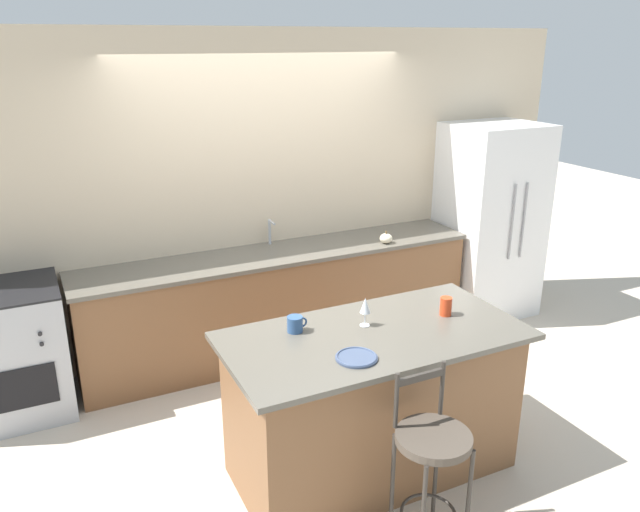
{
  "coord_description": "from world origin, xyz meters",
  "views": [
    {
      "loc": [
        -1.85,
        -4.25,
        2.61
      ],
      "look_at": [
        -0.04,
        -0.51,
        1.16
      ],
      "focal_mm": 35.0,
      "sensor_mm": 36.0,
      "label": 1
    }
  ],
  "objects_px": {
    "dinner_plate": "(357,357)",
    "pumpkin_decoration": "(386,238)",
    "tumbler_cup": "(446,306)",
    "wine_glass": "(365,306)",
    "coffee_mug": "(295,324)",
    "bar_stool_near": "(431,456)",
    "oven_range": "(11,352)",
    "refrigerator": "(489,221)"
  },
  "relations": [
    {
      "from": "coffee_mug",
      "to": "refrigerator",
      "type": "bearing_deg",
      "value": 28.2
    },
    {
      "from": "tumbler_cup",
      "to": "coffee_mug",
      "type": "bearing_deg",
      "value": 168.15
    },
    {
      "from": "oven_range",
      "to": "coffee_mug",
      "type": "xyz_separation_m",
      "value": [
        1.59,
        -1.47,
        0.52
      ]
    },
    {
      "from": "dinner_plate",
      "to": "bar_stool_near",
      "type": "bearing_deg",
      "value": -67.04
    },
    {
      "from": "bar_stool_near",
      "to": "oven_range",
      "type": "bearing_deg",
      "value": 129.35
    },
    {
      "from": "bar_stool_near",
      "to": "dinner_plate",
      "type": "height_order",
      "value": "bar_stool_near"
    },
    {
      "from": "wine_glass",
      "to": "pumpkin_decoration",
      "type": "xyz_separation_m",
      "value": [
        1.03,
        1.43,
        -0.12
      ]
    },
    {
      "from": "pumpkin_decoration",
      "to": "refrigerator",
      "type": "bearing_deg",
      "value": 5.73
    },
    {
      "from": "refrigerator",
      "to": "wine_glass",
      "type": "bearing_deg",
      "value": -145.7
    },
    {
      "from": "wine_glass",
      "to": "pumpkin_decoration",
      "type": "distance_m",
      "value": 1.76
    },
    {
      "from": "tumbler_cup",
      "to": "refrigerator",
      "type": "bearing_deg",
      "value": 43.32
    },
    {
      "from": "wine_glass",
      "to": "coffee_mug",
      "type": "height_order",
      "value": "wine_glass"
    },
    {
      "from": "refrigerator",
      "to": "oven_range",
      "type": "bearing_deg",
      "value": 179.66
    },
    {
      "from": "refrigerator",
      "to": "tumbler_cup",
      "type": "bearing_deg",
      "value": -136.68
    },
    {
      "from": "oven_range",
      "to": "refrigerator",
      "type": "bearing_deg",
      "value": -0.34
    },
    {
      "from": "bar_stool_near",
      "to": "wine_glass",
      "type": "xyz_separation_m",
      "value": [
        0.05,
        0.8,
        0.51
      ]
    },
    {
      "from": "oven_range",
      "to": "coffee_mug",
      "type": "distance_m",
      "value": 2.22
    },
    {
      "from": "refrigerator",
      "to": "tumbler_cup",
      "type": "distance_m",
      "value": 2.39
    },
    {
      "from": "oven_range",
      "to": "wine_glass",
      "type": "distance_m",
      "value": 2.62
    },
    {
      "from": "oven_range",
      "to": "bar_stool_near",
      "type": "bearing_deg",
      "value": -50.65
    },
    {
      "from": "refrigerator",
      "to": "pumpkin_decoration",
      "type": "relative_size",
      "value": 16.87
    },
    {
      "from": "refrigerator",
      "to": "coffee_mug",
      "type": "xyz_separation_m",
      "value": [
        -2.69,
        -1.44,
        0.07
      ]
    },
    {
      "from": "refrigerator",
      "to": "oven_range",
      "type": "distance_m",
      "value": 4.3
    },
    {
      "from": "oven_range",
      "to": "tumbler_cup",
      "type": "relative_size",
      "value": 8.12
    },
    {
      "from": "refrigerator",
      "to": "pumpkin_decoration",
      "type": "height_order",
      "value": "refrigerator"
    },
    {
      "from": "refrigerator",
      "to": "wine_glass",
      "type": "relative_size",
      "value": 10.19
    },
    {
      "from": "dinner_plate",
      "to": "wine_glass",
      "type": "relative_size",
      "value": 1.27
    },
    {
      "from": "dinner_plate",
      "to": "pumpkin_decoration",
      "type": "bearing_deg",
      "value": 54.24
    },
    {
      "from": "pumpkin_decoration",
      "to": "dinner_plate",
      "type": "bearing_deg",
      "value": -125.76
    },
    {
      "from": "wine_glass",
      "to": "pumpkin_decoration",
      "type": "relative_size",
      "value": 1.66
    },
    {
      "from": "pumpkin_decoration",
      "to": "bar_stool_near",
      "type": "bearing_deg",
      "value": -115.81
    },
    {
      "from": "refrigerator",
      "to": "coffee_mug",
      "type": "relative_size",
      "value": 14.75
    },
    {
      "from": "oven_range",
      "to": "tumbler_cup",
      "type": "height_order",
      "value": "tumbler_cup"
    },
    {
      "from": "wine_glass",
      "to": "coffee_mug",
      "type": "xyz_separation_m",
      "value": [
        -0.41,
        0.11,
        -0.08
      ]
    },
    {
      "from": "oven_range",
      "to": "pumpkin_decoration",
      "type": "distance_m",
      "value": 3.07
    },
    {
      "from": "coffee_mug",
      "to": "pumpkin_decoration",
      "type": "xyz_separation_m",
      "value": [
        1.44,
        1.32,
        -0.04
      ]
    },
    {
      "from": "coffee_mug",
      "to": "bar_stool_near",
      "type": "bearing_deg",
      "value": -68.48
    },
    {
      "from": "coffee_mug",
      "to": "wine_glass",
      "type": "bearing_deg",
      "value": -14.99
    },
    {
      "from": "bar_stool_near",
      "to": "dinner_plate",
      "type": "bearing_deg",
      "value": 112.96
    },
    {
      "from": "dinner_plate",
      "to": "tumbler_cup",
      "type": "height_order",
      "value": "tumbler_cup"
    },
    {
      "from": "dinner_plate",
      "to": "coffee_mug",
      "type": "relative_size",
      "value": 1.84
    },
    {
      "from": "dinner_plate",
      "to": "pumpkin_decoration",
      "type": "relative_size",
      "value": 2.11
    }
  ]
}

